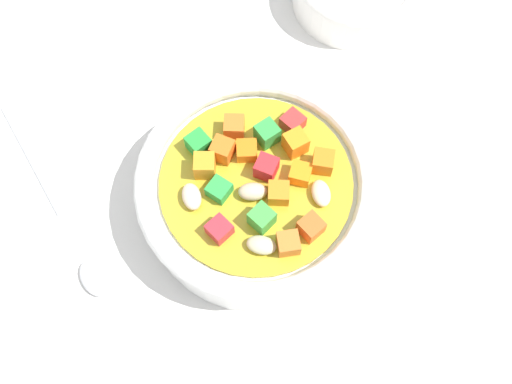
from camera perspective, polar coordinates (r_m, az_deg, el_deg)
ground_plane at (r=52.99cm, az=0.00°, el=-1.59°), size 140.00×140.00×2.00cm
soup_bowl_main at (r=48.97cm, az=0.01°, el=0.23°), size 20.65×20.65×7.15cm
spoon at (r=54.19cm, az=-19.23°, el=-2.24°), size 16.96×16.70×1.03cm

